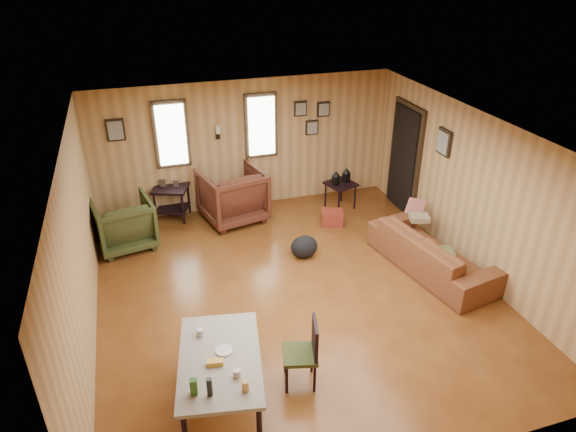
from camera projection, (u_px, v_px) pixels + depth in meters
name	position (u px, v px, depth m)	size (l,w,h in m)	color
room	(302.00, 208.00, 7.12)	(5.54, 6.04, 2.44)	brown
sofa	(433.00, 246.00, 7.75)	(2.15, 0.63, 0.84)	brown
recliner_brown	(232.00, 193.00, 9.15)	(1.03, 0.96, 1.06)	#4C2316
recliner_green	(124.00, 221.00, 8.35)	(0.90, 0.84, 0.92)	#33391A
end_table	(172.00, 197.00, 9.25)	(0.75, 0.72, 0.76)	black
side_table	(341.00, 182.00, 9.56)	(0.61, 0.61, 0.79)	black
cooler	(332.00, 218.00, 9.15)	(0.45, 0.38, 0.27)	maroon
backpack	(304.00, 247.00, 8.17)	(0.45, 0.34, 0.38)	black
sofa_pillows	(428.00, 232.00, 7.98)	(0.73, 1.59, 0.32)	#4D512D
dining_table	(220.00, 363.00, 5.27)	(1.07, 1.51, 0.91)	gray
dining_chair	(306.00, 350.00, 5.69)	(0.47, 0.47, 0.85)	#33391A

